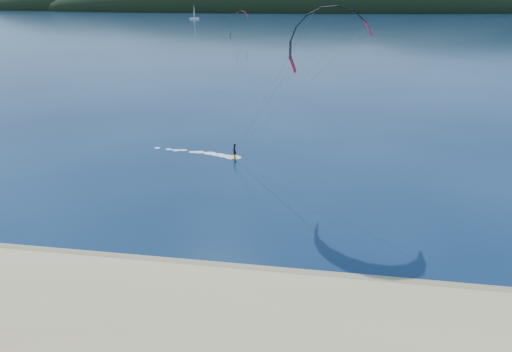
{
  "coord_description": "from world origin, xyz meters",
  "views": [
    {
      "loc": [
        8.61,
        -18.84,
        17.1
      ],
      "look_at": [
        4.3,
        10.0,
        5.0
      ],
      "focal_mm": 29.86,
      "sensor_mm": 36.0,
      "label": 1
    }
  ],
  "objects": [
    {
      "name": "ground",
      "position": [
        0.0,
        0.0,
        0.0
      ],
      "size": [
        1800.0,
        1800.0,
        0.0
      ],
      "primitive_type": "plane",
      "color": "#071B37",
      "rests_on": "ground"
    },
    {
      "name": "wet_sand",
      "position": [
        0.0,
        4.5,
        0.05
      ],
      "size": [
        220.0,
        2.5,
        0.1
      ],
      "color": "#87714F",
      "rests_on": "ground"
    },
    {
      "name": "headland",
      "position": [
        0.63,
        745.28,
        0.0
      ],
      "size": [
        1200.0,
        310.0,
        140.0
      ],
      "color": "black",
      "rests_on": "ground"
    },
    {
      "name": "kitesurfer_near",
      "position": [
        8.9,
        22.29,
        12.43
      ],
      "size": [
        25.14,
        7.96,
        17.4
      ],
      "color": "gold",
      "rests_on": "ground"
    },
    {
      "name": "kitesurfer_far",
      "position": [
        -31.29,
        198.87,
        9.15
      ],
      "size": [
        10.31,
        5.22,
        12.02
      ],
      "color": "gold",
      "rests_on": "ground"
    },
    {
      "name": "sailboat",
      "position": [
        -113.4,
        399.5,
        0.93
      ],
      "size": [
        8.97,
        5.69,
        12.61
      ],
      "color": "white",
      "rests_on": "ground"
    }
  ]
}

